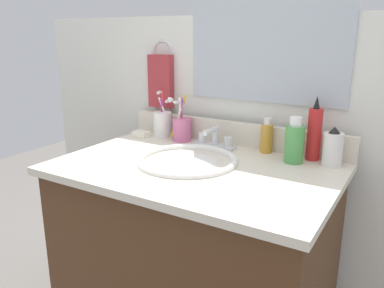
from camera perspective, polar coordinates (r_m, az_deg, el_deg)
vanity_cabinet at (r=1.47m, az=0.44°, el=-18.81°), size 0.87×0.55×0.79m
countertop at (r=1.28m, az=0.48°, el=-3.63°), size 0.91×0.60×0.03m
backsplash at (r=1.51m, az=6.05°, el=1.58°), size 0.91×0.02×0.09m
back_wall at (r=1.63m, az=6.77°, el=-5.19°), size 2.01×0.04×1.30m
mirror_panel at (r=1.46m, az=10.94°, el=16.97°), size 0.60×0.01×0.56m
towel_ring at (r=1.68m, az=-4.30°, el=13.26°), size 0.10×0.01×0.10m
hand_towel at (r=1.67m, az=-4.58°, el=9.12°), size 0.11×0.04×0.22m
sink_basin at (r=1.32m, az=-0.72°, el=-3.83°), size 0.34×0.34×0.11m
faucet at (r=1.46m, az=3.27°, el=0.51°), size 0.16×0.10×0.08m
bottle_toner_green at (r=1.33m, az=14.76°, el=0.23°), size 0.06×0.06×0.15m
bottle_lotion_white at (r=1.33m, az=19.88°, el=-0.60°), size 0.06×0.06×0.13m
bottle_spray_red at (r=1.37m, az=17.45°, el=1.57°), size 0.05×0.05×0.22m
bottle_oil_amber at (r=1.42m, az=10.85°, el=0.97°), size 0.04×0.04×0.13m
cup_white_ceramic at (r=1.62m, az=-4.31°, el=2.99°), size 0.08×0.08×0.19m
cup_pink at (r=1.55m, az=-1.52°, el=2.32°), size 0.08×0.08×0.19m
soap_bar at (r=1.63m, az=-7.48°, el=1.43°), size 0.06×0.04×0.02m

